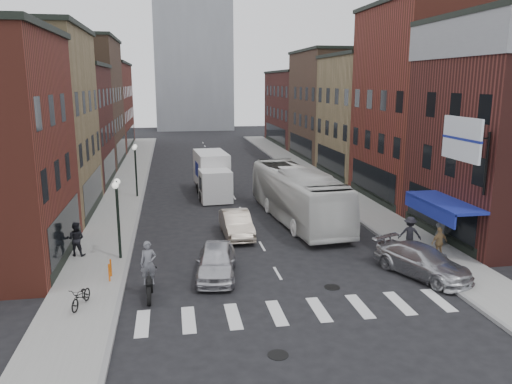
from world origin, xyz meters
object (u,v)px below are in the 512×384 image
Objects in this scene: sedan_left_near at (216,261)px; curb_car at (422,261)px; streetlamp_near at (117,204)px; ped_right_c at (441,228)px; billboard_sign at (463,140)px; bike_rack at (110,270)px; ped_left_solo at (76,239)px; streetlamp_far at (135,161)px; transit_bus at (298,195)px; ped_right_b at (439,242)px; sedan_left_far at (236,224)px; box_truck at (212,175)px; motorcycle_rider at (149,271)px; ped_right_a at (410,234)px; parked_bicycle at (81,296)px.

curb_car is at bearing -1.32° from sedan_left_near.
ped_right_c is (16.99, -0.61, -1.92)m from streetlamp_near.
billboard_sign is 17.14m from bike_rack.
billboard_sign is 19.36m from ped_left_solo.
streetlamp_far is 13.57m from ped_left_solo.
streetlamp_near is at bearing -156.70° from transit_bus.
ped_left_solo is 18.24m from ped_right_b.
ped_right_c is at bearing 18.35° from sedan_left_near.
transit_bus is 2.74× the size of sedan_left_far.
box_truck is 3.16× the size of motorcycle_rider.
ped_right_b reaches higher than sedan_left_near.
box_truck reaches higher than motorcycle_rider.
ped_right_a is at bearing 51.05° from curb_car.
bike_rack is (-0.20, -2.70, -2.36)m from streetlamp_near.
streetlamp_far reaches higher than bike_rack.
box_truck is (-10.15, 17.61, -4.51)m from billboard_sign.
box_truck is 17.85m from ped_right_a.
streetlamp_near reaches higher than sedan_left_far.
sedan_left_near is 0.98× the size of sedan_left_far.
sedan_left_far is (0.43, -11.04, -0.89)m from box_truck.
motorcycle_rider is 0.55× the size of sedan_left_far.
sedan_left_near is at bearing 148.01° from curb_car.
sedan_left_near is at bearing -9.79° from ped_right_b.
ped_right_a is (10.26, 1.57, 0.30)m from sedan_left_near.
ped_right_b is (9.45, -5.72, 0.21)m from sedan_left_far.
bike_rack is 0.07× the size of transit_bus.
streetlamp_far is 5.14× the size of bike_rack.
ped_right_a is at bearing -63.99° from box_truck.
parked_bicycle is (-16.98, -1.95, -5.56)m from billboard_sign.
streetlamp_near is 17.10m from ped_right_c.
transit_bus reaches higher than motorcycle_rider.
streetlamp_far is 0.34× the size of transit_bus.
transit_bus reaches higher than sedan_left_near.
transit_bus is 5.15m from sedan_left_far.
ped_right_b reaches higher than bike_rack.
billboard_sign is 12.91m from sedan_left_far.
sedan_left_far is 10.69m from curb_car.
curb_car is (13.90, -18.42, -2.21)m from streetlamp_far.
bike_rack is 13.73m from transit_bus.
ped_right_a is at bearing -64.20° from transit_bus.
sedan_left_near is (4.54, -2.90, -2.17)m from streetlamp_near.
transit_bus reaches higher than ped_right_a.
streetlamp_far is 2.29× the size of ped_right_a.
billboard_sign is 16.68m from streetlamp_near.
streetlamp_far is 2.34× the size of ped_left_solo.
sedan_left_far reaches higher than bike_rack.
ped_right_b is (0.92, -1.33, -0.11)m from ped_right_a.
transit_bus is at bearing -69.51° from ped_right_b.
curb_car is 16.91m from ped_left_solo.
box_truck is at bearing 67.52° from streetlamp_near.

